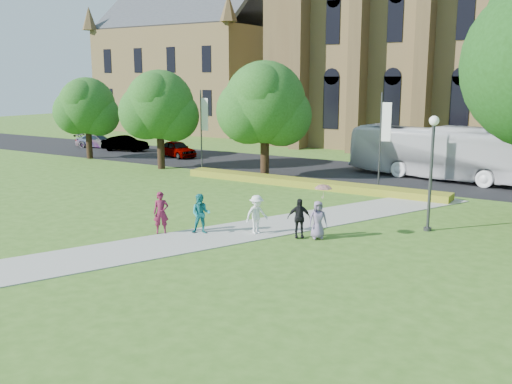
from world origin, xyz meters
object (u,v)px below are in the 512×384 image
Objects in this scene: tour_coach at (442,153)px; pedestrian_0 at (161,213)px; car_2 at (97,141)px; car_0 at (177,149)px; car_1 at (125,144)px; streetlamp at (432,159)px.

pedestrian_0 is at bearing 170.45° from tour_coach.
tour_coach is 34.01m from car_2.
pedestrian_0 is at bearing -124.13° from car_0.
pedestrian_0 is (26.91, -21.27, 0.31)m from car_2.
tour_coach is at bearing 31.00° from pedestrian_0.
car_1 is at bearing 99.70° from tour_coach.
car_0 is at bearing -110.86° from car_1.
car_0 is (-25.57, 13.13, -2.56)m from streetlamp.
pedestrian_0 is at bearing -145.70° from streetlamp.
tour_coach is 2.92× the size of car_2.
car_1 is 2.33× the size of pedestrian_0.
pedestrian_0 is at bearing -147.88° from car_1.
streetlamp is at bearing -6.02° from pedestrian_0.
pedestrian_0 reaches higher than car_2.
streetlamp is 2.80× the size of pedestrian_0.
car_0 is (-22.62, -0.96, -1.10)m from tour_coach.
streetlamp is 14.47m from tour_coach.
tour_coach reaches higher than car_1.
car_0 is at bearing -111.61° from car_2.
car_2 is 2.38× the size of pedestrian_0.
streetlamp reaches higher than car_1.
car_0 is 0.94× the size of car_2.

